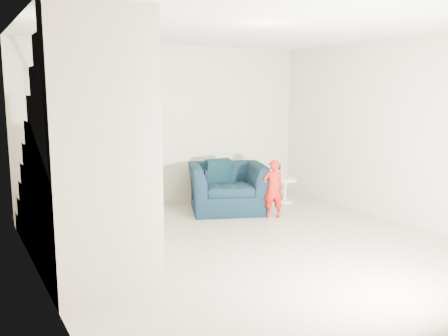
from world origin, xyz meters
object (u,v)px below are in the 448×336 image
(armchair, at_px, (227,188))
(toddler, at_px, (273,189))
(side_table, at_px, (285,186))
(staircase, at_px, (83,183))

(armchair, xyz_separation_m, toddler, (0.40, -0.73, 0.07))
(toddler, xyz_separation_m, side_table, (0.80, 0.76, -0.17))
(side_table, distance_m, staircase, 4.14)
(armchair, bearing_deg, side_table, 23.38)
(toddler, bearing_deg, staircase, 31.29)
(toddler, distance_m, staircase, 3.14)
(armchair, relative_size, staircase, 0.33)
(armchair, distance_m, staircase, 3.03)
(armchair, bearing_deg, toddler, -39.45)
(armchair, distance_m, toddler, 0.83)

